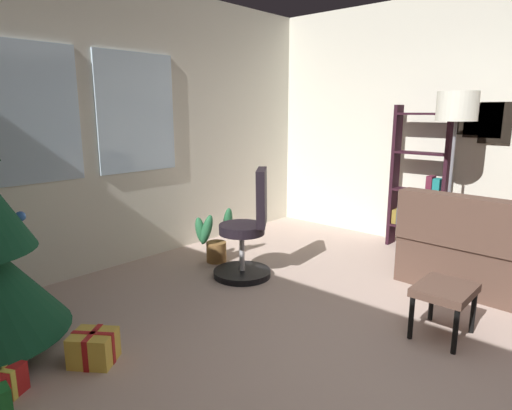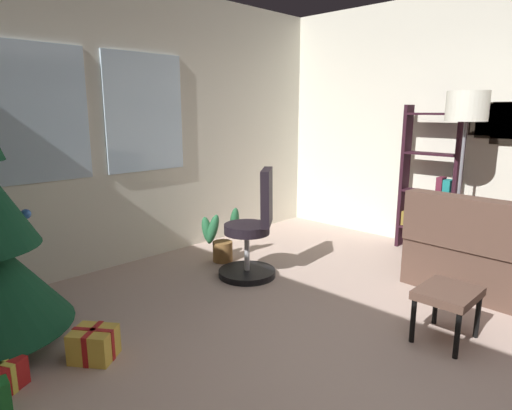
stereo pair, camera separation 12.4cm
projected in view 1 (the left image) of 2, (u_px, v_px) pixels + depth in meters
name	position (u px, v px, depth m)	size (l,w,h in m)	color
ground_plane	(407.00, 377.00, 2.76)	(5.36, 6.11, 0.10)	#BCA294
wall_back_with_windows	(122.00, 127.00, 4.46)	(5.36, 0.12, 2.84)	silver
footstool	(445.00, 294.00, 3.11)	(0.44, 0.36, 0.38)	brown
gift_box_red	(0.00, 384.00, 2.47)	(0.29, 0.27, 0.18)	red
gift_box_gold	(94.00, 348.00, 2.82)	(0.34, 0.35, 0.21)	gold
office_chair	(248.00, 235.00, 4.22)	(0.58, 0.59, 1.06)	black
bookshelf	(419.00, 188.00, 5.03)	(0.18, 0.64, 1.65)	black
floor_lamp	(456.00, 118.00, 4.22)	(0.38, 0.38, 1.77)	slate
potted_plant	(215.00, 240.00, 4.68)	(0.45, 0.30, 0.58)	brown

